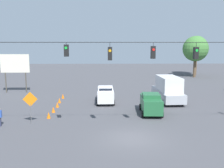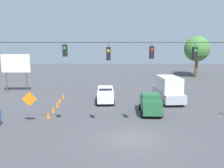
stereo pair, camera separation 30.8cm
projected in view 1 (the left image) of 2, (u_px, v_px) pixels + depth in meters
ground_plane at (132, 138)px, 18.28m from camera, size 140.00×140.00×0.00m
overhead_signal_span at (131, 70)px, 18.63m from camera, size 23.21×0.38×7.73m
sedan_white_withflow_mid at (105, 94)px, 29.33m from camera, size 2.13×4.39×1.90m
box_truck_silver_oncoming_far at (168, 89)px, 29.95m from camera, size 2.84×6.86×3.02m
sedan_green_crossing_near at (151, 103)px, 24.68m from camera, size 2.18×4.31×2.02m
traffic_cone_nearest at (49, 115)px, 23.19m from camera, size 0.36×0.36×0.60m
traffic_cone_second at (53, 110)px, 25.18m from camera, size 0.36×0.36×0.60m
traffic_cone_third at (57, 105)px, 27.23m from camera, size 0.36×0.36×0.60m
traffic_cone_fourth at (59, 100)px, 29.24m from camera, size 0.36×0.36×0.60m
traffic_cone_fifth at (63, 96)px, 31.69m from camera, size 0.36×0.36×0.60m
roadside_billboard at (15, 65)px, 34.97m from camera, size 4.05×0.16×5.43m
work_zone_sign at (30, 102)px, 21.21m from camera, size 1.27×0.06×2.84m
tree_horizon_left at (197, 46)px, 54.66m from camera, size 4.42×4.42×8.62m
tree_horizon_right at (196, 49)px, 51.08m from camera, size 5.19×5.19×8.49m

